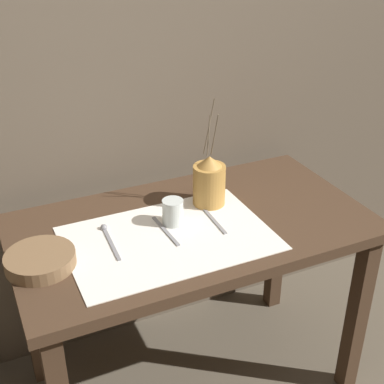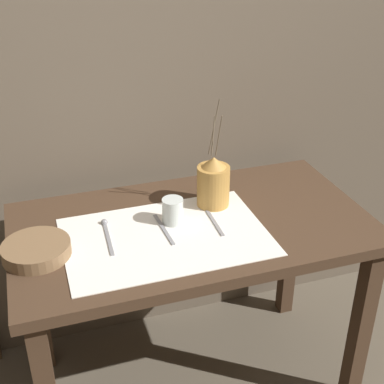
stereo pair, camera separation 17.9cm
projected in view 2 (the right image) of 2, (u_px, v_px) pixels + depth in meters
The scene contains 10 objects.
ground_plane at pixel (192, 379), 2.21m from camera, with size 12.00×12.00×0.00m, color brown.
stone_wall_back at pixel (155, 63), 2.01m from camera, with size 7.00×0.06×2.40m.
wooden_table at pixel (192, 249), 1.90m from camera, with size 1.24×0.68×0.76m.
linen_cloth at pixel (166, 237), 1.76m from camera, with size 0.67×0.45×0.00m.
pitcher_with_flowers at pixel (213, 183), 1.91m from camera, with size 0.12×0.12×0.40m.
wooden_bowl at pixel (36, 250), 1.66m from camera, with size 0.21×0.21×0.04m.
glass_tumbler_near at pixel (173, 211), 1.82m from camera, with size 0.07×0.07×0.09m.
spoon_outer at pixel (106, 229), 1.80m from camera, with size 0.03×0.21×0.02m.
knife_center at pixel (164, 229), 1.80m from camera, with size 0.02×0.20×0.00m.
fork_outer at pixel (214, 221), 1.85m from camera, with size 0.02×0.20×0.00m.
Camera 2 is at (-0.49, -1.49, 1.73)m, focal length 50.00 mm.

